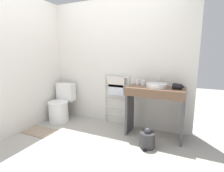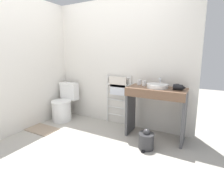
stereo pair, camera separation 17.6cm
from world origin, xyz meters
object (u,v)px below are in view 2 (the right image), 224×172
object	(u,v)px
hair_dryer	(179,87)
cup_near_wall	(139,82)
toilet	(64,105)
towel_radiator	(118,90)
sink_basin	(157,86)
trash_bin	(146,140)
cup_near_edge	(144,83)

from	to	relation	value
hair_dryer	cup_near_wall	bearing A→B (deg)	168.15
cup_near_wall	hair_dryer	xyz separation A→B (m)	(0.68, -0.14, -0.00)
toilet	towel_radiator	size ratio (longest dim) A/B	0.79
towel_radiator	hair_dryer	size ratio (longest dim) A/B	5.45
sink_basin	hair_dryer	distance (m)	0.32
towel_radiator	cup_near_wall	xyz separation A→B (m)	(0.45, -0.08, 0.19)
trash_bin	sink_basin	bearing A→B (deg)	86.31
toilet	sink_basin	xyz separation A→B (m)	(1.93, 0.11, 0.57)
towel_radiator	cup_near_edge	distance (m)	0.60
sink_basin	cup_near_edge	xyz separation A→B (m)	(-0.25, 0.08, 0.01)
toilet	cup_near_wall	bearing A→B (deg)	8.69
cup_near_wall	trash_bin	bearing A→B (deg)	-59.01
toilet	cup_near_edge	world-z (taller)	cup_near_edge
cup_near_wall	cup_near_edge	xyz separation A→B (m)	(0.10, -0.05, -0.00)
toilet	cup_near_edge	size ratio (longest dim) A/B	8.95
cup_near_edge	trash_bin	bearing A→B (deg)	-65.80
toilet	cup_near_edge	bearing A→B (deg)	6.50
towel_radiator	cup_near_wall	bearing A→B (deg)	-9.85
sink_basin	towel_radiator	bearing A→B (deg)	165.55
toilet	cup_near_wall	world-z (taller)	cup_near_wall
sink_basin	trash_bin	world-z (taller)	sink_basin
hair_dryer	cup_near_edge	bearing A→B (deg)	170.82
cup_near_wall	cup_near_edge	size ratio (longest dim) A/B	1.01
towel_radiator	cup_near_edge	xyz separation A→B (m)	(0.56, -0.13, 0.19)
toilet	towel_radiator	xyz separation A→B (m)	(1.12, 0.32, 0.38)
trash_bin	towel_radiator	bearing A→B (deg)	141.48
cup_near_wall	trash_bin	world-z (taller)	cup_near_wall
sink_basin	cup_near_edge	bearing A→B (deg)	162.24
towel_radiator	hair_dryer	world-z (taller)	towel_radiator
trash_bin	hair_dryer	bearing A→B (deg)	48.84
hair_dryer	toilet	bearing A→B (deg)	-177.48
cup_near_wall	toilet	bearing A→B (deg)	-171.31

